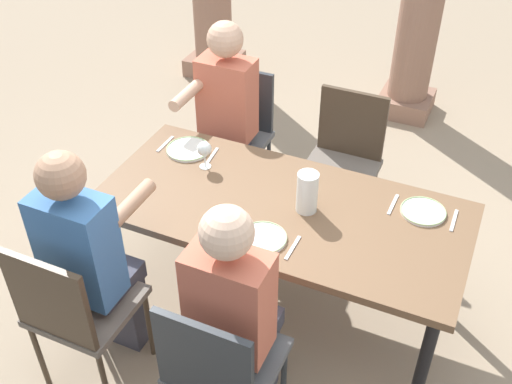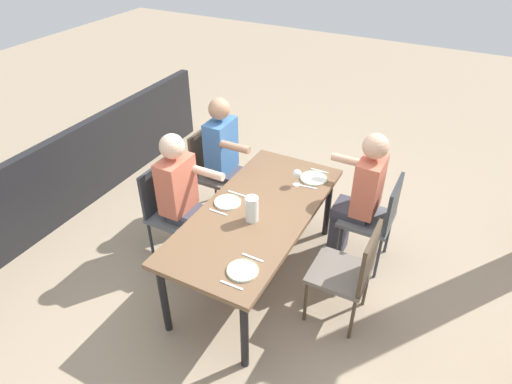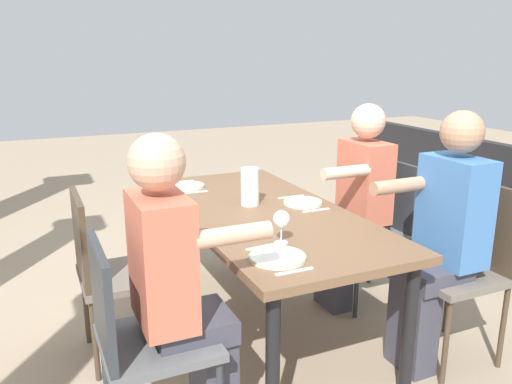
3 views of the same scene
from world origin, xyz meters
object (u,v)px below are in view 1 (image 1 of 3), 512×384
Objects in this scene: chair_west_north at (236,129)px; chair_mid_north at (344,156)px; diner_man_white at (236,310)px; wine_glass_0 at (204,149)px; dining_table at (281,216)px; diner_woman_green at (92,258)px; chair_west_south at (74,308)px; chair_mid_south at (219,366)px; plate_2 at (423,211)px; plate_0 at (188,149)px; water_pitcher at (307,194)px; plate_1 at (263,238)px; diner_guest_third at (223,118)px.

chair_mid_north reaches higher than chair_west_north.
wine_glass_0 is (-0.57, 0.81, 0.15)m from diner_man_white.
dining_table is 0.87m from chair_mid_north.
diner_woman_green reaches higher than chair_west_north.
chair_west_north is 1.00× the size of chair_mid_north.
dining_table is at bearing 51.97° from chair_west_south.
chair_mid_south is 4.10× the size of plate_2.
chair_west_north is 0.70× the size of diner_man_white.
plate_0 is 0.82m from water_pitcher.
plate_0 is at bearing 164.64° from water_pitcher.
wine_glass_0 is (0.16, -0.10, 0.10)m from plate_0.
water_pitcher is (0.05, -0.83, 0.31)m from chair_mid_north.
diner_woman_green is 0.73m from diner_man_white.
dining_table is 2.04× the size of chair_mid_north.
chair_mid_north is at bearing 86.98° from plate_1.
wine_glass_0 is (-0.58, -0.71, 0.33)m from chair_mid_north.
water_pitcher reaches higher than chair_west_south.
diner_guest_third is at bearing 126.04° from plate_1.
chair_west_south reaches higher than wine_glass_0.
chair_west_south is (-0.00, -1.70, 0.02)m from chair_west_north.
chair_mid_south reaches higher than chair_mid_north.
chair_mid_south is 0.24m from diner_man_white.
diner_guest_third is 8.35× the size of wine_glass_0.
chair_mid_north is 1.70m from chair_mid_south.
diner_woman_green reaches higher than water_pitcher.
diner_man_white is 5.75× the size of plate_2.
plate_1 is (0.68, 0.59, 0.20)m from chair_west_south.
diner_guest_third is (-0.74, 1.52, 0.17)m from chair_mid_south.
water_pitcher is (0.12, 0.02, 0.17)m from dining_table.
chair_west_north is 4.04× the size of plate_2.
diner_man_white is 5.98× the size of water_pitcher.
diner_woman_green reaches higher than diner_man_white.
dining_table is at bearing 94.99° from chair_mid_south.
plate_1 is at bearing -53.96° from diner_guest_third.
chair_mid_north is 4.22× the size of water_pitcher.
plate_0 is at bearing 90.20° from diner_woman_green.
chair_mid_south is at bearing -89.04° from diner_man_white.
plate_1 is at bearing -110.48° from water_pitcher.
chair_west_south is 1.72m from plate_2.
diner_man_white reaches higher than chair_mid_south.
chair_mid_north is at bearing 93.39° from water_pitcher.
chair_mid_south is 4.26× the size of water_pitcher.
wine_glass_0 is 0.73× the size of water_pitcher.
dining_table is 1.98× the size of chair_west_south.
diner_guest_third is at bearing -166.66° from chair_mid_north.
diner_man_white is at bearing -61.24° from diner_guest_third.
chair_mid_north is 1.14m from plate_1.
dining_table is 0.68m from diner_man_white.
chair_mid_north is at bearing 39.53° from plate_0.
diner_woman_green reaches higher than dining_table.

